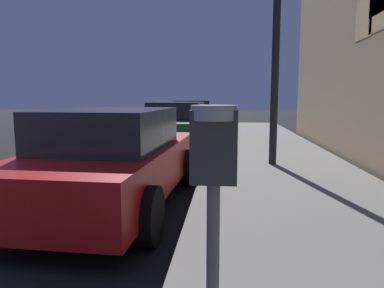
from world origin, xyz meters
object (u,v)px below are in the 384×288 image
parking_meter (213,189)px  car_blue (193,115)px  car_red (114,159)px  street_lamp (277,8)px  car_green (177,124)px

parking_meter → car_blue: parking_meter is taller
car_red → car_blue: 12.09m
parking_meter → car_blue: (-1.57, 15.60, -0.51)m
car_blue → street_lamp: size_ratio=0.96×
car_red → street_lamp: street_lamp is taller
car_green → parking_meter: bearing=-81.1°
car_green → car_red: bearing=-90.0°
parking_meter → street_lamp: (1.06, 6.29, 2.19)m
car_green → street_lamp: 5.36m
car_green → car_blue: size_ratio=0.97×
street_lamp → parking_meter: bearing=-99.6°
car_blue → car_red: bearing=-90.0°
car_red → street_lamp: 4.70m
car_green → street_lamp: size_ratio=0.93×
street_lamp → car_blue: bearing=105.8°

